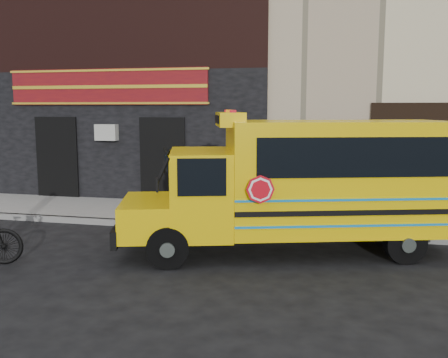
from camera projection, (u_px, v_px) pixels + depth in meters
The scene contains 5 objects.
ground at pixel (225, 265), 9.61m from camera, with size 120.00×120.00×0.00m, color black.
curb at pixel (249, 230), 12.11m from camera, with size 40.00×0.20×0.15m, color gray.
sidewalk at pixel (259, 217), 13.55m from camera, with size 40.00×3.00×0.15m, color slate.
building at pixel (286, 25), 18.83m from camera, with size 20.00×10.70×12.00m.
school_bus at pixel (305, 181), 10.35m from camera, with size 7.22×4.05×2.92m.
Camera 1 is at (2.07, -9.04, 3.01)m, focal length 40.00 mm.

